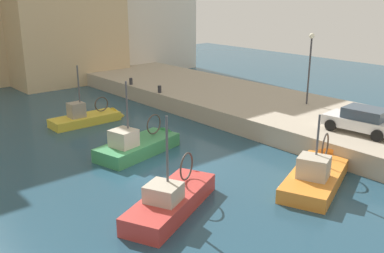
{
  "coord_description": "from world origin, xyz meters",
  "views": [
    {
      "loc": [
        -12.23,
        -16.61,
        8.72
      ],
      "look_at": [
        3.52,
        1.71,
        1.2
      ],
      "focal_mm": 40.98,
      "sensor_mm": 36.0,
      "label": 1
    }
  ],
  "objects_px": {
    "fishing_boat_yellow": "(90,121)",
    "parked_car_white": "(362,120)",
    "fishing_boat_green": "(142,150)",
    "mooring_bollard_mid": "(160,89)",
    "mooring_bollard_north": "(131,81)",
    "quay_streetlamp": "(310,57)",
    "fishing_boat_orange": "(318,179)",
    "fishing_boat_red": "(175,205)"
  },
  "relations": [
    {
      "from": "fishing_boat_yellow",
      "to": "parked_car_white",
      "type": "relative_size",
      "value": 1.37
    },
    {
      "from": "parked_car_white",
      "to": "fishing_boat_green",
      "type": "bearing_deg",
      "value": 138.54
    },
    {
      "from": "mooring_bollard_mid",
      "to": "mooring_bollard_north",
      "type": "height_order",
      "value": "same"
    },
    {
      "from": "quay_streetlamp",
      "to": "fishing_boat_orange",
      "type": "bearing_deg",
      "value": -141.45
    },
    {
      "from": "mooring_bollard_mid",
      "to": "fishing_boat_yellow",
      "type": "bearing_deg",
      "value": -179.14
    },
    {
      "from": "parked_car_white",
      "to": "quay_streetlamp",
      "type": "height_order",
      "value": "quay_streetlamp"
    },
    {
      "from": "fishing_boat_red",
      "to": "fishing_boat_orange",
      "type": "xyz_separation_m",
      "value": [
        6.82,
        -2.38,
        0.01
      ]
    },
    {
      "from": "mooring_bollard_north",
      "to": "quay_streetlamp",
      "type": "bearing_deg",
      "value": -67.22
    },
    {
      "from": "fishing_boat_green",
      "to": "mooring_bollard_north",
      "type": "distance_m",
      "value": 13.01
    },
    {
      "from": "mooring_bollard_mid",
      "to": "fishing_boat_orange",
      "type": "bearing_deg",
      "value": -98.93
    },
    {
      "from": "parked_car_white",
      "to": "mooring_bollard_north",
      "type": "distance_m",
      "value": 19.4
    },
    {
      "from": "mooring_bollard_mid",
      "to": "mooring_bollard_north",
      "type": "distance_m",
      "value": 4.0
    },
    {
      "from": "fishing_boat_orange",
      "to": "mooring_bollard_mid",
      "type": "height_order",
      "value": "fishing_boat_orange"
    },
    {
      "from": "mooring_bollard_mid",
      "to": "fishing_boat_red",
      "type": "bearing_deg",
      "value": -124.49
    },
    {
      "from": "fishing_boat_orange",
      "to": "quay_streetlamp",
      "type": "bearing_deg",
      "value": 38.55
    },
    {
      "from": "fishing_boat_yellow",
      "to": "mooring_bollard_mid",
      "type": "xyz_separation_m",
      "value": [
        6.04,
        0.09,
        1.36
      ]
    },
    {
      "from": "fishing_boat_green",
      "to": "fishing_boat_orange",
      "type": "relative_size",
      "value": 0.92
    },
    {
      "from": "mooring_bollard_north",
      "to": "quay_streetlamp",
      "type": "height_order",
      "value": "quay_streetlamp"
    },
    {
      "from": "fishing_boat_orange",
      "to": "fishing_boat_yellow",
      "type": "bearing_deg",
      "value": 102.57
    },
    {
      "from": "quay_streetlamp",
      "to": "parked_car_white",
      "type": "bearing_deg",
      "value": -118.15
    },
    {
      "from": "fishing_boat_orange",
      "to": "parked_car_white",
      "type": "bearing_deg",
      "value": 8.2
    },
    {
      "from": "fishing_boat_green",
      "to": "parked_car_white",
      "type": "bearing_deg",
      "value": -41.46
    },
    {
      "from": "fishing_boat_green",
      "to": "fishing_boat_orange",
      "type": "xyz_separation_m",
      "value": [
        4.06,
        -8.8,
        -0.0
      ]
    },
    {
      "from": "mooring_bollard_mid",
      "to": "quay_streetlamp",
      "type": "height_order",
      "value": "quay_streetlamp"
    },
    {
      "from": "mooring_bollard_mid",
      "to": "quay_streetlamp",
      "type": "bearing_deg",
      "value": -59.13
    },
    {
      "from": "mooring_bollard_north",
      "to": "fishing_boat_red",
      "type": "bearing_deg",
      "value": -117.95
    },
    {
      "from": "fishing_boat_orange",
      "to": "fishing_boat_yellow",
      "type": "distance_m",
      "value": 16.25
    },
    {
      "from": "fishing_boat_green",
      "to": "fishing_boat_orange",
      "type": "distance_m",
      "value": 9.69
    },
    {
      "from": "fishing_boat_green",
      "to": "quay_streetlamp",
      "type": "xyz_separation_m",
      "value": [
        12.22,
        -2.3,
        4.34
      ]
    },
    {
      "from": "fishing_boat_orange",
      "to": "parked_car_white",
      "type": "xyz_separation_m",
      "value": [
        5.07,
        0.73,
        1.8
      ]
    },
    {
      "from": "fishing_boat_red",
      "to": "fishing_boat_yellow",
      "type": "relative_size",
      "value": 1.14
    },
    {
      "from": "fishing_boat_red",
      "to": "parked_car_white",
      "type": "bearing_deg",
      "value": -7.9
    },
    {
      "from": "fishing_boat_red",
      "to": "mooring_bollard_north",
      "type": "bearing_deg",
      "value": 62.05
    },
    {
      "from": "parked_car_white",
      "to": "mooring_bollard_north",
      "type": "relative_size",
      "value": 7.28
    },
    {
      "from": "fishing_boat_yellow",
      "to": "fishing_boat_red",
      "type": "bearing_deg",
      "value": -103.68
    },
    {
      "from": "fishing_boat_green",
      "to": "fishing_boat_yellow",
      "type": "xyz_separation_m",
      "value": [
        0.52,
        7.06,
        -0.0
      ]
    },
    {
      "from": "mooring_bollard_north",
      "to": "fishing_boat_orange",
      "type": "bearing_deg",
      "value": -97.16
    },
    {
      "from": "fishing_boat_orange",
      "to": "quay_streetlamp",
      "type": "distance_m",
      "value": 11.3
    },
    {
      "from": "fishing_boat_orange",
      "to": "parked_car_white",
      "type": "relative_size",
      "value": 1.65
    },
    {
      "from": "fishing_boat_green",
      "to": "fishing_boat_orange",
      "type": "bearing_deg",
      "value": -65.22
    },
    {
      "from": "fishing_boat_green",
      "to": "fishing_boat_orange",
      "type": "height_order",
      "value": "fishing_boat_green"
    },
    {
      "from": "fishing_boat_yellow",
      "to": "fishing_boat_green",
      "type": "bearing_deg",
      "value": -94.25
    }
  ]
}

